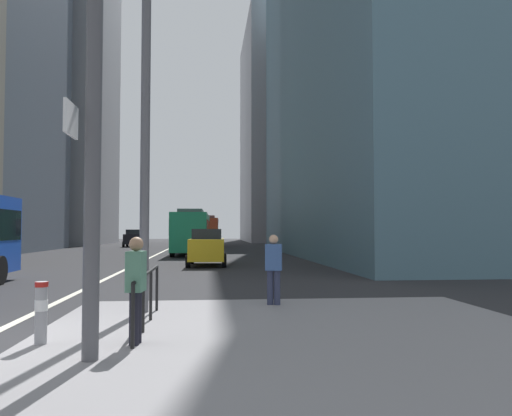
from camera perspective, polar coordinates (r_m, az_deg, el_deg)
ground_plane at (r=28.97m, az=-13.27°, el=-6.17°), size 160.00×160.00×0.00m
median_island at (r=8.02m, az=6.47°, el=-15.56°), size 9.00×10.00×0.15m
lane_centre_line at (r=38.88m, az=-11.27°, el=-5.23°), size 0.20×80.00×0.01m
office_tower_left_far at (r=76.06m, az=-21.26°, el=16.84°), size 12.58×19.88×53.73m
office_tower_right_mid at (r=62.83m, az=7.32°, el=18.62°), size 10.45×20.68×49.01m
office_tower_right_far at (r=86.90m, az=3.32°, el=8.17°), size 13.79×25.42×35.96m
city_bus_red_receding at (r=39.54m, az=-7.25°, el=-2.56°), size 2.87×11.30×3.40m
city_bus_red_distant at (r=55.80m, az=-5.59°, el=-2.54°), size 2.92×11.29×3.40m
car_oncoming_mid at (r=58.58m, az=-13.67°, el=-3.31°), size 2.12×4.45×1.94m
car_receding_near at (r=26.94m, az=-5.54°, el=-4.40°), size 2.16×4.45×1.94m
street_lamp_post at (r=11.52m, az=-12.35°, el=14.69°), size 5.50×0.32×8.00m
bollard_right at (r=8.50m, az=-23.14°, el=-10.51°), size 0.20×0.20×0.95m
pedestrian_railing at (r=9.48m, az=-12.21°, el=-8.72°), size 0.06×3.58×0.98m
pedestrian_waiting at (r=11.83m, az=2.01°, el=-6.57°), size 0.42×0.32×1.63m
pedestrian_walking at (r=8.02m, az=-13.44°, el=-8.43°), size 0.28×0.41×1.63m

